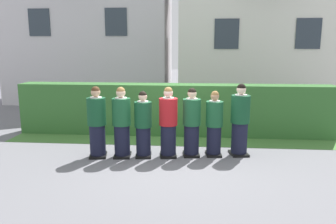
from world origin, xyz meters
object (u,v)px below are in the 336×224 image
(student_front_row_1, at_px, (122,124))
(student_front_row_4, at_px, (192,124))
(student_front_row_2, at_px, (143,126))
(student_front_row_0, at_px, (97,124))
(student_front_row_5, at_px, (214,125))
(student_in_red_blazer, at_px, (168,124))
(student_front_row_6, at_px, (240,121))

(student_front_row_1, relative_size, student_front_row_4, 1.02)
(student_front_row_2, bearing_deg, student_front_row_0, -174.84)
(student_front_row_0, distance_m, student_front_row_5, 2.72)
(student_front_row_0, bearing_deg, student_in_red_blazer, 5.72)
(student_front_row_1, relative_size, student_in_red_blazer, 1.00)
(student_front_row_5, distance_m, student_front_row_6, 0.61)
(student_front_row_1, bearing_deg, student_front_row_0, -175.22)
(student_front_row_0, relative_size, student_front_row_6, 0.97)
(student_front_row_2, bearing_deg, student_front_row_4, 8.56)
(student_front_row_0, height_order, student_front_row_1, student_front_row_0)
(student_front_row_0, relative_size, student_front_row_2, 1.07)
(student_front_row_0, bearing_deg, student_front_row_2, 5.16)
(student_front_row_2, relative_size, student_front_row_4, 0.96)
(student_front_row_4, bearing_deg, student_front_row_5, 6.69)
(student_in_red_blazer, height_order, student_front_row_6, student_front_row_6)
(student_front_row_1, relative_size, student_front_row_6, 0.96)
(student_front_row_5, height_order, student_front_row_6, student_front_row_6)
(student_in_red_blazer, xyz_separation_m, student_front_row_5, (1.06, 0.16, -0.05))
(student_front_row_2, xyz_separation_m, student_front_row_5, (1.64, 0.23, -0.00))
(student_front_row_1, xyz_separation_m, student_front_row_5, (2.13, 0.28, -0.05))
(student_front_row_0, distance_m, student_front_row_6, 3.33)
(student_front_row_6, bearing_deg, student_front_row_1, -172.31)
(student_front_row_4, bearing_deg, student_front_row_2, -171.44)
(student_front_row_2, relative_size, student_front_row_5, 1.00)
(student_front_row_6, bearing_deg, student_front_row_0, -172.81)
(student_front_row_0, distance_m, student_in_red_blazer, 1.64)
(student_in_red_blazer, relative_size, student_front_row_6, 0.96)
(student_in_red_blazer, relative_size, student_front_row_4, 1.02)
(student_in_red_blazer, bearing_deg, student_front_row_2, -173.25)
(student_front_row_2, height_order, student_front_row_5, student_front_row_2)
(student_front_row_0, xyz_separation_m, student_front_row_4, (2.17, 0.26, -0.02))
(student_front_row_1, bearing_deg, student_front_row_4, 7.65)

